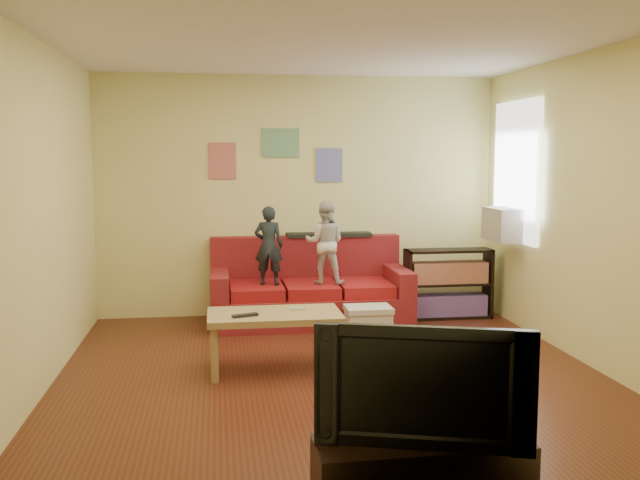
{
  "coord_description": "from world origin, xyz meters",
  "views": [
    {
      "loc": [
        -0.92,
        -5.53,
        1.82
      ],
      "look_at": [
        0.0,
        0.8,
        1.05
      ],
      "focal_mm": 40.0,
      "sensor_mm": 36.0,
      "label": 1
    }
  ],
  "objects": [
    {
      "name": "room_shell",
      "position": [
        0.0,
        0.0,
        1.35
      ],
      "size": [
        4.52,
        5.02,
        2.72
      ],
      "color": "#5A2615",
      "rests_on": "ground"
    },
    {
      "name": "sofa",
      "position": [
        0.07,
        2.07,
        0.31
      ],
      "size": [
        2.13,
        0.98,
        0.94
      ],
      "color": "maroon",
      "rests_on": "ground"
    },
    {
      "name": "child_a",
      "position": [
        -0.39,
        1.9,
        0.87
      ],
      "size": [
        0.34,
        0.26,
        0.84
      ],
      "primitive_type": "imported",
      "rotation": [
        0.0,
        0.0,
        2.92
      ],
      "color": "#1B2529",
      "rests_on": "sofa"
    },
    {
      "name": "child_b",
      "position": [
        0.21,
        1.9,
        0.89
      ],
      "size": [
        0.5,
        0.43,
        0.88
      ],
      "primitive_type": "imported",
      "rotation": [
        0.0,
        0.0,
        2.89
      ],
      "color": "silver",
      "rests_on": "sofa"
    },
    {
      "name": "coffee_table",
      "position": [
        -0.46,
        0.32,
        0.43
      ],
      "size": [
        1.11,
        0.61,
        0.5
      ],
      "color": "tan",
      "rests_on": "ground"
    },
    {
      "name": "remote",
      "position": [
        -0.71,
        0.2,
        0.51
      ],
      "size": [
        0.22,
        0.12,
        0.02
      ],
      "primitive_type": "cube",
      "rotation": [
        0.0,
        0.0,
        0.32
      ],
      "color": "black",
      "rests_on": "coffee_table"
    },
    {
      "name": "game_controller",
      "position": [
        -0.26,
        0.37,
        0.52
      ],
      "size": [
        0.13,
        0.06,
        0.03
      ],
      "primitive_type": "cube",
      "rotation": [
        0.0,
        0.0,
        -0.18
      ],
      "color": "silver",
      "rests_on": "coffee_table"
    },
    {
      "name": "bookshelf",
      "position": [
        1.63,
        2.02,
        0.34
      ],
      "size": [
        0.97,
        0.29,
        0.77
      ],
      "color": "black",
      "rests_on": "ground"
    },
    {
      "name": "window",
      "position": [
        2.22,
        1.65,
        1.64
      ],
      "size": [
        0.04,
        1.08,
        1.48
      ],
      "primitive_type": "cube",
      "color": "white",
      "rests_on": "room_shell"
    },
    {
      "name": "ac_unit",
      "position": [
        2.1,
        1.65,
        1.08
      ],
      "size": [
        0.28,
        0.55,
        0.35
      ],
      "primitive_type": "cube",
      "color": "#B7B2A3",
      "rests_on": "window"
    },
    {
      "name": "artwork_left",
      "position": [
        -0.85,
        2.48,
        1.75
      ],
      "size": [
        0.3,
        0.01,
        0.4
      ],
      "primitive_type": "cube",
      "color": "#D87266",
      "rests_on": "room_shell"
    },
    {
      "name": "artwork_center",
      "position": [
        -0.2,
        2.48,
        1.95
      ],
      "size": [
        0.42,
        0.01,
        0.32
      ],
      "primitive_type": "cube",
      "color": "#72B27F",
      "rests_on": "room_shell"
    },
    {
      "name": "artwork_right",
      "position": [
        0.35,
        2.48,
        1.7
      ],
      "size": [
        0.3,
        0.01,
        0.38
      ],
      "primitive_type": "cube",
      "color": "#727FCC",
      "rests_on": "room_shell"
    },
    {
      "name": "file_box",
      "position": [
        0.56,
        1.29,
        0.16
      ],
      "size": [
        0.46,
        0.35,
        0.31
      ],
      "color": "white",
      "rests_on": "ground"
    },
    {
      "name": "tv_stand",
      "position": [
        0.07,
        -2.25,
        0.2
      ],
      "size": [
        1.09,
        0.38,
        0.4
      ],
      "primitive_type": "cube",
      "rotation": [
        0.0,
        0.0,
        0.02
      ],
      "color": "black",
      "rests_on": "ground"
    },
    {
      "name": "television",
      "position": [
        0.07,
        -2.25,
        0.71
      ],
      "size": [
        1.05,
        0.45,
        0.61
      ],
      "primitive_type": "imported",
      "rotation": [
        0.0,
        0.0,
        -0.3
      ],
      "color": "black",
      "rests_on": "tv_stand"
    },
    {
      "name": "tissue",
      "position": [
        0.43,
        0.91,
        0.05
      ],
      "size": [
        0.1,
        0.1,
        0.09
      ],
      "primitive_type": "sphere",
      "rotation": [
        0.0,
        0.0,
        0.13
      ],
      "color": "white",
      "rests_on": "ground"
    }
  ]
}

